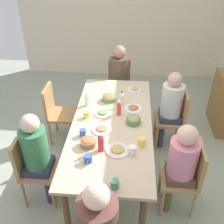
# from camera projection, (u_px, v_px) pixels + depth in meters

# --- Properties ---
(ground_plane) EXTENTS (6.88, 6.88, 0.00)m
(ground_plane) POSITION_uv_depth(u_px,v_px,m) (112.00, 166.00, 3.72)
(ground_plane) COLOR #99A28E
(wall_left) EXTENTS (0.12, 4.29, 2.60)m
(wall_left) POSITION_uv_depth(u_px,v_px,m) (124.00, 15.00, 5.39)
(wall_left) COLOR beige
(wall_left) RESTS_ON ground_plane
(dining_table) EXTENTS (2.22, 0.97, 0.76)m
(dining_table) POSITION_uv_depth(u_px,v_px,m) (112.00, 127.00, 3.33)
(dining_table) COLOR #CFB590
(dining_table) RESTS_ON ground_plane
(chair_0) EXTENTS (0.40, 0.40, 0.90)m
(chair_0) POSITION_uv_depth(u_px,v_px,m) (175.00, 116.00, 3.83)
(chair_0) COLOR tan
(chair_0) RESTS_ON ground_plane
(person_0) EXTENTS (0.30, 0.30, 1.19)m
(person_0) POSITION_uv_depth(u_px,v_px,m) (171.00, 104.00, 3.72)
(person_0) COLOR #312F4C
(person_0) RESTS_ON ground_plane
(chair_1) EXTENTS (0.40, 0.40, 0.90)m
(chair_1) POSITION_uv_depth(u_px,v_px,m) (32.00, 165.00, 3.03)
(chair_1) COLOR #AD7D58
(chair_1) RESTS_ON ground_plane
(person_1) EXTENTS (0.30, 0.30, 1.20)m
(person_1) POSITION_uv_depth(u_px,v_px,m) (37.00, 152.00, 2.91)
(person_1) COLOR navy
(person_1) RESTS_ON ground_plane
(chair_2) EXTENTS (0.40, 0.40, 0.90)m
(chair_2) POSITION_uv_depth(u_px,v_px,m) (119.00, 83.00, 4.65)
(chair_2) COLOR #A98254
(chair_2) RESTS_ON ground_plane
(person_2) EXTENTS (0.30, 0.30, 1.21)m
(person_2) POSITION_uv_depth(u_px,v_px,m) (119.00, 74.00, 4.46)
(person_2) COLOR #263444
(person_2) RESTS_ON ground_plane
(chair_3) EXTENTS (0.40, 0.40, 0.90)m
(chair_3) POSITION_uv_depth(u_px,v_px,m) (187.00, 174.00, 2.92)
(chair_3) COLOR tan
(chair_3) RESTS_ON ground_plane
(person_3) EXTENTS (0.31, 0.31, 1.16)m
(person_3) POSITION_uv_depth(u_px,v_px,m) (181.00, 161.00, 2.81)
(person_3) COLOR brown
(person_3) RESTS_ON ground_plane
(chair_5) EXTENTS (0.40, 0.40, 0.90)m
(chair_5) POSITION_uv_depth(u_px,v_px,m) (56.00, 111.00, 3.94)
(chair_5) COLOR #AD7748
(chair_5) RESTS_ON ground_plane
(plate_0) EXTENTS (0.24, 0.24, 0.04)m
(plate_0) POSITION_uv_depth(u_px,v_px,m) (133.00, 108.00, 3.52)
(plate_0) COLOR white
(plate_0) RESTS_ON dining_table
(plate_1) EXTENTS (0.26, 0.26, 0.04)m
(plate_1) POSITION_uv_depth(u_px,v_px,m) (118.00, 150.00, 2.86)
(plate_1) COLOR silver
(plate_1) RESTS_ON dining_table
(plate_2) EXTENTS (0.24, 0.24, 0.04)m
(plate_2) POSITION_uv_depth(u_px,v_px,m) (103.00, 113.00, 3.43)
(plate_2) COLOR silver
(plate_2) RESTS_ON dining_table
(plate_3) EXTENTS (0.24, 0.24, 0.04)m
(plate_3) POSITION_uv_depth(u_px,v_px,m) (102.00, 129.00, 3.15)
(plate_3) COLOR silver
(plate_3) RESTS_ON dining_table
(plate_4) EXTENTS (0.21, 0.21, 0.04)m
(plate_4) POSITION_uv_depth(u_px,v_px,m) (135.00, 89.00, 3.94)
(plate_4) COLOR silver
(plate_4) RESTS_ON dining_table
(bowl_0) EXTENTS (0.20, 0.20, 0.08)m
(bowl_0) POSITION_uv_depth(u_px,v_px,m) (109.00, 98.00, 3.69)
(bowl_0) COLOR #558645
(bowl_0) RESTS_ON dining_table
(bowl_1) EXTENTS (0.17, 0.17, 0.09)m
(bowl_1) POSITION_uv_depth(u_px,v_px,m) (134.00, 120.00, 3.25)
(bowl_1) COLOR #527744
(bowl_1) RESTS_ON dining_table
(bowl_2) EXTENTS (0.17, 0.17, 0.09)m
(bowl_2) POSITION_uv_depth(u_px,v_px,m) (88.00, 142.00, 2.91)
(bowl_2) COLOR olive
(bowl_2) RESTS_ON dining_table
(cup_0) EXTENTS (0.12, 0.09, 0.10)m
(cup_0) POSITION_uv_depth(u_px,v_px,m) (132.00, 150.00, 2.80)
(cup_0) COLOR white
(cup_0) RESTS_ON dining_table
(cup_1) EXTENTS (0.11, 0.07, 0.08)m
(cup_1) POSITION_uv_depth(u_px,v_px,m) (87.00, 115.00, 3.35)
(cup_1) COLOR gold
(cup_1) RESTS_ON dining_table
(cup_2) EXTENTS (0.11, 0.07, 0.08)m
(cup_2) POSITION_uv_depth(u_px,v_px,m) (83.00, 133.00, 3.05)
(cup_2) COLOR #3956A6
(cup_2) RESTS_ON dining_table
(cup_3) EXTENTS (0.12, 0.08, 0.09)m
(cup_3) POSITION_uv_depth(u_px,v_px,m) (142.00, 142.00, 2.92)
(cup_3) COLOR #E9CF50
(cup_3) RESTS_ON dining_table
(cup_4) EXTENTS (0.12, 0.08, 0.08)m
(cup_4) POSITION_uv_depth(u_px,v_px,m) (88.00, 159.00, 2.71)
(cup_4) COLOR #3A53A6
(cup_4) RESTS_ON dining_table
(cup_5) EXTENTS (0.12, 0.08, 0.09)m
(cup_5) POSITION_uv_depth(u_px,v_px,m) (115.00, 184.00, 2.43)
(cup_5) COLOR #4E8767
(cup_5) RESTS_ON dining_table
(bottle_0) EXTENTS (0.06, 0.06, 0.19)m
(bottle_0) POSITION_uv_depth(u_px,v_px,m) (87.00, 100.00, 3.55)
(bottle_0) COLOR silver
(bottle_0) RESTS_ON dining_table
(bottle_1) EXTENTS (0.05, 0.05, 0.22)m
(bottle_1) POSITION_uv_depth(u_px,v_px,m) (122.00, 99.00, 3.53)
(bottle_1) COLOR beige
(bottle_1) RESTS_ON dining_table
(bottle_2) EXTENTS (0.06, 0.06, 0.20)m
(bottle_2) POSITION_uv_depth(u_px,v_px,m) (119.00, 108.00, 3.37)
(bottle_2) COLOR #DB3A36
(bottle_2) RESTS_ON dining_table
(bottle_3) EXTENTS (0.07, 0.07, 0.22)m
(bottle_3) POSITION_uv_depth(u_px,v_px,m) (101.00, 143.00, 2.81)
(bottle_3) COLOR red
(bottle_3) RESTS_ON dining_table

